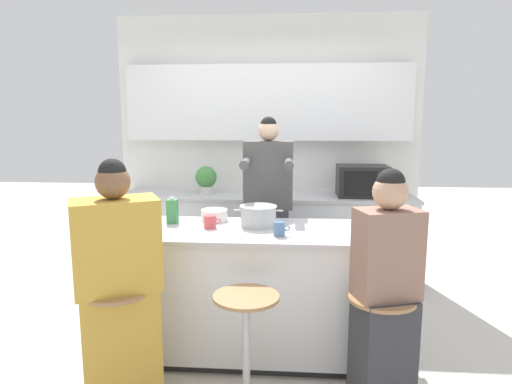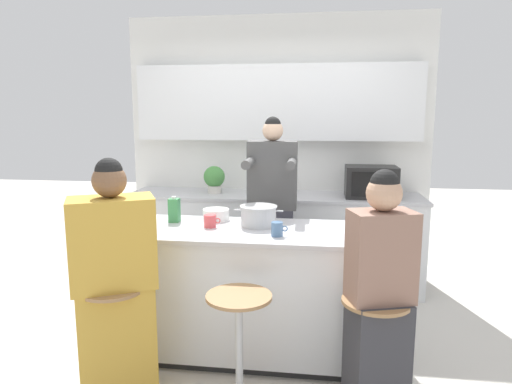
{
  "view_description": "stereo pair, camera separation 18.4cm",
  "coord_description": "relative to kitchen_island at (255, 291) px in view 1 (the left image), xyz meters",
  "views": [
    {
      "loc": [
        0.24,
        -3.07,
        1.7
      ],
      "look_at": [
        0.0,
        0.07,
        1.17
      ],
      "focal_mm": 32.0,
      "sensor_mm": 36.0,
      "label": 1
    },
    {
      "loc": [
        0.43,
        -3.05,
        1.7
      ],
      "look_at": [
        0.0,
        0.07,
        1.17
      ],
      "focal_mm": 32.0,
      "sensor_mm": 36.0,
      "label": 2
    }
  ],
  "objects": [
    {
      "name": "person_seated_near",
      "position": [
        0.78,
        -0.61,
        0.2
      ],
      "size": [
        0.39,
        0.34,
        1.42
      ],
      "rotation": [
        0.0,
        0.0,
        0.29
      ],
      "color": "#333338",
      "rests_on": "ground_plane"
    },
    {
      "name": "microwave",
      "position": [
        0.93,
        1.33,
        0.61
      ],
      "size": [
        0.48,
        0.35,
        0.3
      ],
      "color": "black",
      "rests_on": "back_counter"
    },
    {
      "name": "fruit_bowl",
      "position": [
        -0.33,
        0.24,
        0.5
      ],
      "size": [
        0.2,
        0.2,
        0.08
      ],
      "color": "white",
      "rests_on": "kitchen_island"
    },
    {
      "name": "coffee_cup_far",
      "position": [
        0.17,
        -0.16,
        0.5
      ],
      "size": [
        0.11,
        0.08,
        0.09
      ],
      "color": "#4C7099",
      "rests_on": "kitchen_island"
    },
    {
      "name": "coffee_cup_near",
      "position": [
        -0.32,
        0.01,
        0.5
      ],
      "size": [
        0.12,
        0.09,
        0.09
      ],
      "color": "#DB4C51",
      "rests_on": "kitchen_island"
    },
    {
      "name": "bar_stool_center",
      "position": [
        0.0,
        -0.64,
        -0.08
      ],
      "size": [
        0.38,
        0.38,
        0.7
      ],
      "color": "#997047",
      "rests_on": "ground_plane"
    },
    {
      "name": "bar_stool_leftmost",
      "position": [
        -0.76,
        -0.63,
        -0.08
      ],
      "size": [
        0.38,
        0.38,
        0.7
      ],
      "color": "#997047",
      "rests_on": "ground_plane"
    },
    {
      "name": "bar_stool_rightmost",
      "position": [
        0.76,
        -0.61,
        -0.08
      ],
      "size": [
        0.38,
        0.38,
        0.7
      ],
      "color": "#997047",
      "rests_on": "ground_plane"
    },
    {
      "name": "back_counter",
      "position": [
        0.0,
        1.37,
        -0.0
      ],
      "size": [
        2.89,
        0.63,
        0.93
      ],
      "color": "silver",
      "rests_on": "ground_plane"
    },
    {
      "name": "potted_plant",
      "position": [
        -0.6,
        1.37,
        0.61
      ],
      "size": [
        0.21,
        0.21,
        0.27
      ],
      "color": "beige",
      "rests_on": "back_counter"
    },
    {
      "name": "cooking_pot",
      "position": [
        0.01,
        0.1,
        0.53
      ],
      "size": [
        0.35,
        0.27,
        0.15
      ],
      "color": "#B7BABC",
      "rests_on": "kitchen_island"
    },
    {
      "name": "wall_back",
      "position": [
        0.0,
        1.67,
        1.08
      ],
      "size": [
        3.11,
        0.22,
        2.7
      ],
      "color": "silver",
      "rests_on": "ground_plane"
    },
    {
      "name": "juice_carton",
      "position": [
        -0.62,
        0.14,
        0.54
      ],
      "size": [
        0.07,
        0.07,
        0.19
      ],
      "color": "#38844C",
      "rests_on": "kitchen_island"
    },
    {
      "name": "person_wrapped_blanket",
      "position": [
        -0.75,
        -0.61,
        0.23
      ],
      "size": [
        0.56,
        0.47,
        1.46
      ],
      "rotation": [
        0.0,
        0.0,
        0.47
      ],
      "color": "gold",
      "rests_on": "ground_plane"
    },
    {
      "name": "kitchen_island",
      "position": [
        0.0,
        0.0,
        0.0
      ],
      "size": [
        1.9,
        0.72,
        0.92
      ],
      "color": "black",
      "rests_on": "ground_plane"
    },
    {
      "name": "person_cooking",
      "position": [
        0.05,
        0.69,
        0.37
      ],
      "size": [
        0.41,
        0.54,
        1.69
      ],
      "rotation": [
        0.0,
        0.0,
        0.02
      ],
      "color": "#383842",
      "rests_on": "ground_plane"
    },
    {
      "name": "ground_plane",
      "position": [
        0.0,
        0.0,
        -0.47
      ],
      "size": [
        16.0,
        16.0,
        0.0
      ],
      "primitive_type": "plane",
      "color": "beige"
    }
  ]
}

